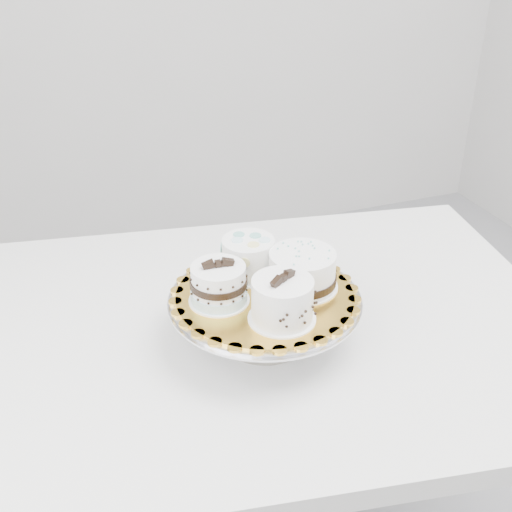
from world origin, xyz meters
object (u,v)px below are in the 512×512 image
object	(u,v)px
table	(240,355)
cake_dots	(248,257)
cake_swirl	(282,301)
cake_ribbon	(303,271)
cake_banded	(219,285)
cake_board	(265,295)
cake_stand	(265,310)

from	to	relation	value
table	cake_dots	xyz separation A→B (m)	(0.02, 0.02, 0.21)
cake_swirl	cake_ribbon	distance (m)	0.11
cake_banded	cake_ribbon	world-z (taller)	cake_banded
cake_swirl	cake_dots	distance (m)	0.15
cake_ribbon	cake_board	bearing A→B (deg)	-159.59
cake_board	cake_dots	bearing A→B (deg)	92.57
cake_stand	cake_banded	distance (m)	0.10
cake_swirl	cake_banded	world-z (taller)	cake_swirl
table	cake_ribbon	distance (m)	0.23
cake_board	cake_swirl	distance (m)	0.09
cake_stand	cake_ribbon	xyz separation A→B (m)	(0.07, 0.00, 0.06)
cake_board	cake_swirl	world-z (taller)	cake_swirl
cake_dots	cake_ribbon	size ratio (longest dim) A/B	0.78
cake_dots	cake_board	bearing A→B (deg)	-74.60
cake_stand	cake_dots	xyz separation A→B (m)	(-0.00, 0.07, 0.07)
table	cake_swirl	bearing A→B (deg)	-69.57
cake_board	cake_swirl	xyz separation A→B (m)	(-0.00, -0.08, 0.04)
cake_board	table	bearing A→B (deg)	114.94
cake_stand	cake_swirl	distance (m)	0.10
cake_swirl	cake_banded	xyz separation A→B (m)	(-0.08, 0.09, -0.00)
table	cake_dots	bearing A→B (deg)	43.96
cake_stand	cake_board	xyz separation A→B (m)	(0.00, 0.00, 0.03)
table	cake_dots	distance (m)	0.21
cake_banded	cake_dots	distance (m)	0.10
cake_banded	cake_dots	bearing A→B (deg)	45.82
table	cake_stand	xyz separation A→B (m)	(0.03, -0.06, 0.14)
cake_dots	cake_stand	bearing A→B (deg)	-74.60
table	cake_swirl	distance (m)	0.25
cake_board	cake_dots	size ratio (longest dim) A/B	2.66
cake_dots	cake_ribbon	xyz separation A→B (m)	(0.07, -0.07, -0.00)
cake_banded	cake_ribbon	size ratio (longest dim) A/B	0.70
cake_swirl	cake_ribbon	xyz separation A→B (m)	(0.07, 0.08, -0.00)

